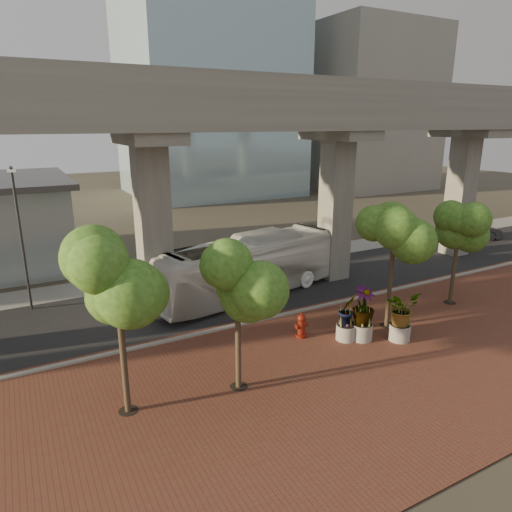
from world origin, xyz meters
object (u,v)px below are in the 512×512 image
transit_bus (251,267)px  planter_front (402,311)px  parked_car (472,231)px  fire_hydrant (301,325)px

transit_bus → planter_front: transit_bus is taller
parked_car → fire_hydrant: size_ratio=4.03×
fire_hydrant → planter_front: planter_front is taller
transit_bus → parked_car: bearing=-95.3°
transit_bus → planter_front: bearing=-170.5°
parked_car → planter_front: size_ratio=2.00×
parked_car → fire_hydrant: bearing=133.5°
parked_car → fire_hydrant: (-24.09, -8.92, -0.16)m
transit_bus → fire_hydrant: size_ratio=10.43×
parked_car → transit_bus: bearing=119.6°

